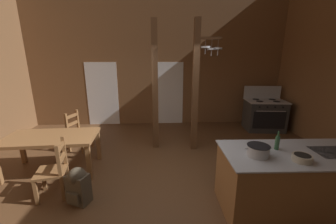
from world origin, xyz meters
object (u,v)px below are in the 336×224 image
at_px(bottle_tall_on_counter, 277,142).
at_px(ladderback_chair_near_window, 54,170).
at_px(kitchen_island, 295,181).
at_px(stockpot_on_counter, 258,151).
at_px(stove_range, 264,115).
at_px(backpack, 78,185).
at_px(ladderback_chair_by_post, 78,132).
at_px(dining_table, 51,140).
at_px(mixing_bowl_on_counter, 302,158).

bearing_deg(bottle_tall_on_counter, ladderback_chair_near_window, 173.25).
bearing_deg(kitchen_island, bottle_tall_on_counter, 157.44).
relative_size(kitchen_island, ladderback_chair_near_window, 2.30).
height_order(stockpot_on_counter, bottle_tall_on_counter, bottle_tall_on_counter).
height_order(stove_range, backpack, stove_range).
bearing_deg(ladderback_chair_by_post, dining_table, -98.06).
bearing_deg(stockpot_on_counter, ladderback_chair_by_post, 144.52).
height_order(backpack, mixing_bowl_on_counter, mixing_bowl_on_counter).
height_order(ladderback_chair_near_window, backpack, ladderback_chair_near_window).
height_order(kitchen_island, dining_table, kitchen_island).
xyz_separation_m(kitchen_island, ladderback_chair_near_window, (-3.68, 0.52, -0.01)).
bearing_deg(stockpot_on_counter, backpack, 171.85).
bearing_deg(ladderback_chair_near_window, mixing_bowl_on_counter, -12.06).
distance_m(backpack, bottle_tall_on_counter, 3.05).
xyz_separation_m(backpack, stockpot_on_counter, (2.59, -0.37, 0.69)).
bearing_deg(backpack, mixing_bowl_on_counter, -9.96).
bearing_deg(backpack, ladderback_chair_by_post, 109.51).
xyz_separation_m(stove_range, dining_table, (-5.38, -2.12, 0.17)).
bearing_deg(bottle_tall_on_counter, ladderback_chair_by_post, 149.38).
xyz_separation_m(dining_table, backpack, (0.84, -0.99, -0.34)).
relative_size(dining_table, ladderback_chair_near_window, 1.83).
xyz_separation_m(ladderback_chair_by_post, mixing_bowl_on_counter, (3.79, -2.52, 0.52)).
xyz_separation_m(dining_table, ladderback_chair_by_post, (0.14, 0.99, -0.20)).
bearing_deg(dining_table, backpack, -49.62).
relative_size(dining_table, stockpot_on_counter, 4.78).
height_order(dining_table, ladderback_chair_near_window, ladderback_chair_near_window).
xyz_separation_m(dining_table, mixing_bowl_on_counter, (3.93, -1.53, 0.32)).
bearing_deg(stove_range, backpack, -145.61).
xyz_separation_m(ladderback_chair_by_post, backpack, (0.70, -1.97, -0.14)).
relative_size(stove_range, backpack, 2.21).
distance_m(dining_table, ladderback_chair_by_post, 1.02).
relative_size(kitchen_island, bottle_tall_on_counter, 8.03).
height_order(backpack, stockpot_on_counter, stockpot_on_counter).
xyz_separation_m(stove_range, ladderback_chair_near_window, (-4.98, -2.90, -0.03)).
height_order(kitchen_island, mixing_bowl_on_counter, mixing_bowl_on_counter).
xyz_separation_m(stockpot_on_counter, mixing_bowl_on_counter, (0.50, -0.17, -0.03)).
relative_size(kitchen_island, mixing_bowl_on_counter, 9.15).
bearing_deg(ladderback_chair_by_post, backpack, -70.49).
bearing_deg(backpack, ladderback_chair_near_window, 154.17).
bearing_deg(kitchen_island, stove_range, 69.14).
relative_size(ladderback_chair_near_window, mixing_bowl_on_counter, 3.99).
xyz_separation_m(kitchen_island, stove_range, (1.30, 3.42, 0.02)).
bearing_deg(ladderback_chair_by_post, stove_range, 12.23).
distance_m(kitchen_island, bottle_tall_on_counter, 0.65).
height_order(stove_range, ladderback_chair_near_window, stove_range).
distance_m(stove_range, dining_table, 5.79).
bearing_deg(stockpot_on_counter, bottle_tall_on_counter, 26.24).
relative_size(stove_range, stockpot_on_counter, 3.62).
distance_m(kitchen_island, mixing_bowl_on_counter, 0.58).
bearing_deg(mixing_bowl_on_counter, dining_table, 158.73).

